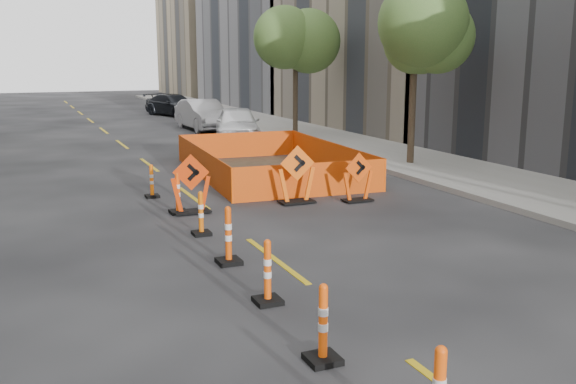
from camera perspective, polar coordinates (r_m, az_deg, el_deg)
name	(u,v)px	position (r m, az deg, el deg)	size (l,w,h in m)	color
ground_plane	(388,344)	(8.94, 8.86, -13.23)	(140.00, 140.00, 0.00)	black
sidewalk_right	(424,163)	(23.39, 12.01, 2.51)	(4.00, 90.00, 0.15)	gray
bld_right_e	(228,16)	(68.95, -5.36, 15.33)	(12.00, 14.00, 16.00)	tan
tree_r_b	(415,35)	(22.76, 11.24, 13.55)	(2.80, 2.80, 5.95)	#382B1E
tree_r_c	(295,41)	(31.53, 0.67, 13.24)	(2.80, 2.80, 5.95)	#382B1E
channelizer_2	(323,323)	(8.17, 3.13, -11.57)	(0.41, 0.41, 1.05)	#F24F0A
channelizer_3	(268,272)	(10.01, -1.83, -7.08)	(0.41, 0.41, 1.04)	#ED4E09
channelizer_4	(228,235)	(11.93, -5.32, -3.84)	(0.43, 0.43, 1.10)	#DD4809
channelizer_5	(201,213)	(13.93, -7.75, -1.88)	(0.38, 0.38, 0.97)	#DA5A09
channelizer_6	(178,193)	(15.93, -9.77, -0.06)	(0.41, 0.41, 1.05)	#EC4A09
channelizer_7	(152,181)	(17.94, -12.02, 0.97)	(0.36, 0.36, 0.92)	#FF680A
chevron_sign_left	(191,184)	(15.86, -8.62, 0.71)	(0.98, 0.59, 1.48)	red
chevron_sign_center	(297,175)	(16.76, 0.78, 1.56)	(1.03, 0.62, 1.54)	#F4590A
chevron_sign_right	(358,177)	(17.09, 6.23, 1.32)	(0.88, 0.53, 1.32)	#E24609
safety_fence	(269,160)	(21.11, -1.72, 2.89)	(4.50, 7.66, 0.96)	#F3420C
parked_car_near	(237,124)	(29.37, -4.52, 6.03)	(1.90, 4.72, 1.61)	white
parked_car_mid	(203,115)	(34.47, -7.59, 6.82)	(1.69, 4.86, 1.60)	#AAA8AE
parked_car_far	(174,105)	(43.42, -10.10, 7.63)	(1.97, 4.84, 1.41)	black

